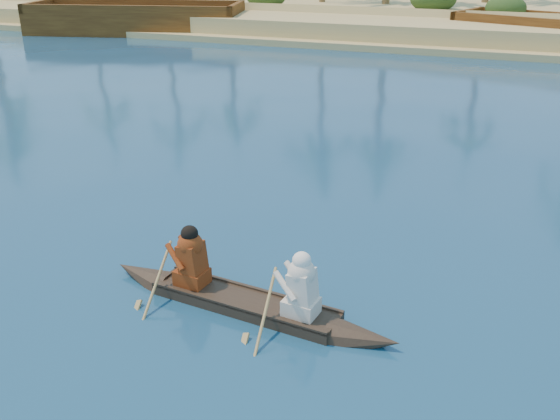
% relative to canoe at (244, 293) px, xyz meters
% --- Properties ---
extents(sandy_embankment, '(150.00, 51.00, 1.50)m').
position_rel_canoe_xyz_m(sandy_embankment, '(5.45, 50.89, 0.25)').
color(sandy_embankment, tan).
rests_on(sandy_embankment, ground).
extents(shrub_cluster, '(100.00, 6.00, 2.40)m').
position_rel_canoe_xyz_m(shrub_cluster, '(5.45, 35.50, 0.92)').
color(shrub_cluster, '#283E16').
rests_on(shrub_cluster, ground).
extents(canoe, '(5.37, 1.32, 1.47)m').
position_rel_canoe_xyz_m(canoe, '(0.00, 0.00, 0.00)').
color(canoe, '#30261A').
rests_on(canoe, ground).
extents(barge_left, '(14.35, 7.72, 2.28)m').
position_rel_canoe_xyz_m(barge_left, '(-20.13, 28.19, 0.51)').
color(barge_left, brown).
rests_on(barge_left, ground).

